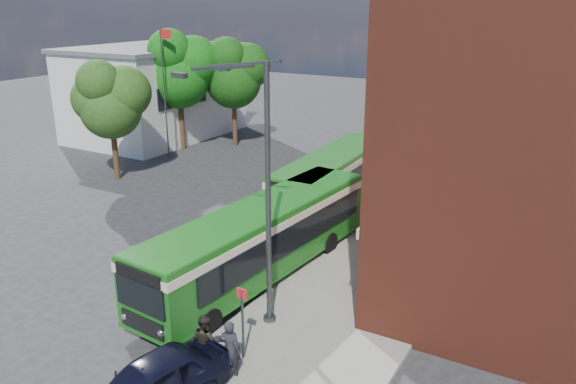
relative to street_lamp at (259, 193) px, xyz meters
The scene contains 14 objects.
ground 7.10m from the street_lamp, 157.54° to the left, with size 120.00×120.00×0.00m, color #27272A.
pavement 11.27m from the street_lamp, 77.80° to the left, with size 6.00×48.00×0.15m, color gray.
kerb_line 11.12m from the street_lamp, 95.07° to the left, with size 0.12×48.00×0.01m, color beige.
white_building 30.38m from the street_lamp, 138.79° to the left, with size 9.40×13.40×7.30m.
flagpole 22.89m from the street_lamp, 139.05° to the left, with size 0.95×0.10×9.00m.
street_lamp is the anchor object (origin of this frame).
bus_stop_sign 4.02m from the street_lamp, 70.87° to the right, with size 0.35×0.08×2.52m.
bus_front 4.50m from the street_lamp, 121.90° to the left, with size 3.63×12.76×3.02m.
bus_rear 12.31m from the street_lamp, 103.29° to the left, with size 2.91×10.89×3.02m.
pedestrian_a 4.97m from the street_lamp, 73.53° to the right, with size 0.66×0.43×1.79m, color black.
pedestrian_b 4.92m from the street_lamp, 88.49° to the right, with size 0.87×0.68×1.79m, color black.
tree_left 19.29m from the street_lamp, 150.42° to the left, with size 4.43×4.21×7.48m.
tree_mid 25.24m from the street_lamp, 135.91° to the left, with size 5.26×5.01×8.89m.
tree_right 25.51m from the street_lamp, 126.86° to the left, with size 4.89×4.65×8.26m.
Camera 1 is at (14.25, -16.50, 10.73)m, focal length 35.00 mm.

